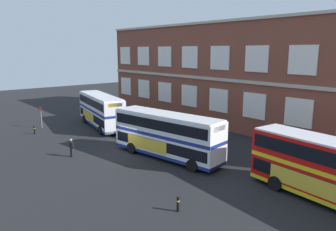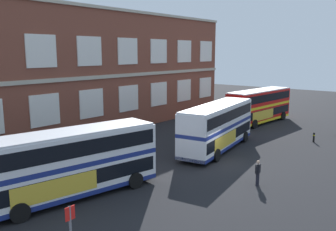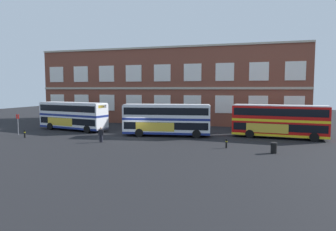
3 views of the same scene
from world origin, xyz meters
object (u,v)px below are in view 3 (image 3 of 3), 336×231
(safety_bollard_east, at_px, (226,143))
(bus_stand_flag, at_px, (18,123))
(station_litter_bin, at_px, (274,148))
(safety_bollard_west, at_px, (25,134))
(double_decker_far, at_px, (279,121))
(double_decker_near, at_px, (73,116))
(double_decker_middle, at_px, (167,119))
(waiting_passenger, at_px, (101,134))

(safety_bollard_east, bearing_deg, bus_stand_flag, 177.36)
(station_litter_bin, xyz_separation_m, safety_bollard_west, (-29.00, 0.84, -0.03))
(double_decker_far, xyz_separation_m, bus_stand_flag, (-32.55, -6.94, -0.51))
(safety_bollard_west, distance_m, safety_bollard_east, 24.49)
(double_decker_near, height_order, safety_bollard_east, double_decker_near)
(safety_bollard_east, bearing_deg, double_decker_middle, 144.01)
(station_litter_bin, distance_m, safety_bollard_west, 29.01)
(waiting_passenger, bearing_deg, double_decker_near, 138.36)
(bus_stand_flag, xyz_separation_m, station_litter_bin, (31.56, -2.57, -1.12))
(double_decker_far, distance_m, station_litter_bin, 9.70)
(double_decker_near, distance_m, station_litter_bin, 28.67)
(waiting_passenger, height_order, safety_bollard_west, waiting_passenger)
(double_decker_middle, distance_m, safety_bollard_east, 10.18)
(double_decker_near, distance_m, safety_bollard_west, 8.11)
(station_litter_bin, xyz_separation_m, safety_bollard_east, (-4.51, 1.32, -0.03))
(double_decker_near, xyz_separation_m, waiting_passenger, (8.86, -7.88, -1.22))
(double_decker_far, relative_size, bus_stand_flag, 4.14)
(safety_bollard_east, bearing_deg, double_decker_far, 56.08)
(waiting_passenger, xyz_separation_m, station_litter_bin, (18.44, -0.71, -0.41))
(station_litter_bin, height_order, safety_bollard_east, station_litter_bin)
(double_decker_far, bearing_deg, safety_bollard_west, -163.88)
(safety_bollard_west, bearing_deg, station_litter_bin, -1.66)
(double_decker_near, xyz_separation_m, safety_bollard_west, (-1.70, -7.75, -1.66))
(waiting_passenger, relative_size, station_litter_bin, 1.65)
(double_decker_near, bearing_deg, double_decker_far, 1.85)
(station_litter_bin, height_order, safety_bollard_west, station_litter_bin)
(double_decker_far, xyz_separation_m, safety_bollard_west, (-29.99, -8.67, -1.66))
(double_decker_middle, distance_m, station_litter_bin, 14.65)
(double_decker_near, relative_size, waiting_passenger, 6.64)
(double_decker_far, bearing_deg, bus_stand_flag, -167.97)
(bus_stand_flag, relative_size, station_litter_bin, 2.62)
(double_decker_near, relative_size, double_decker_far, 1.01)
(double_decker_middle, bearing_deg, safety_bollard_west, -158.69)
(double_decker_middle, xyz_separation_m, station_litter_bin, (12.64, -7.22, -1.63))
(waiting_passenger, xyz_separation_m, safety_bollard_east, (13.93, 0.61, -0.44))
(waiting_passenger, distance_m, safety_bollard_east, 13.95)
(double_decker_middle, height_order, station_litter_bin, double_decker_middle)
(waiting_passenger, distance_m, safety_bollard_west, 10.57)
(double_decker_middle, height_order, safety_bollard_east, double_decker_middle)
(double_decker_far, distance_m, bus_stand_flag, 33.29)
(safety_bollard_west, bearing_deg, safety_bollard_east, 1.13)
(double_decker_middle, bearing_deg, station_litter_bin, -29.76)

